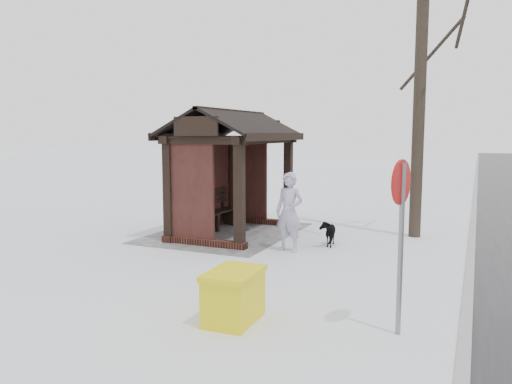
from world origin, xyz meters
TOP-DOWN VIEW (x-y plane):
  - ground at (0.00, 0.00)m, footprint 120.00×120.00m
  - kerb at (0.00, 5.50)m, footprint 120.00×0.15m
  - trampled_patch at (0.00, -0.20)m, footprint 4.20×3.20m
  - bus_shelter at (0.00, -0.16)m, footprint 3.60×2.40m
  - pedestrian at (1.21, 1.93)m, footprint 0.49×0.67m
  - dog at (0.34, 2.54)m, footprint 0.76×0.46m
  - grit_bin at (5.27, 2.65)m, footprint 0.93×0.66m
  - road_sign at (4.82, 4.71)m, footprint 0.55×0.17m

SIDE VIEW (x-z plane):
  - ground at x=0.00m, z-range 0.00..0.00m
  - trampled_patch at x=0.00m, z-range 0.00..0.02m
  - kerb at x=0.00m, z-range -0.02..0.04m
  - dog at x=0.34m, z-range 0.00..0.60m
  - grit_bin at x=5.27m, z-range 0.00..0.70m
  - pedestrian at x=1.21m, z-range 0.00..1.70m
  - road_sign at x=4.82m, z-range 0.50..2.69m
  - bus_shelter at x=0.00m, z-range 0.62..3.71m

